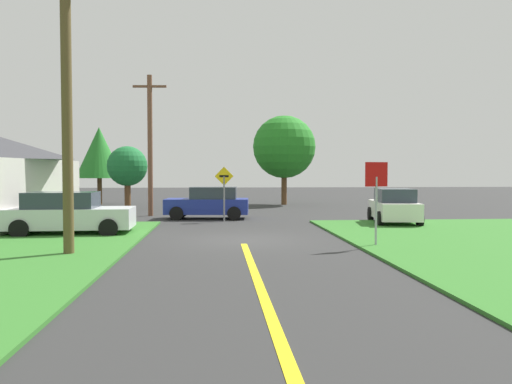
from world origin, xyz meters
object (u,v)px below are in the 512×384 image
at_px(stop_sign, 376,187).
at_px(oak_tree_left, 127,167).
at_px(oak_tree_right, 284,147).
at_px(car_approaching_junction, 209,203).
at_px(direction_sign, 224,187).
at_px(utility_pole_near, 67,109).
at_px(car_on_crossroad, 394,206).
at_px(pine_tree_center, 99,153).
at_px(parked_car_near_building, 69,214).
at_px(utility_pole_mid, 150,143).

height_order(stop_sign, oak_tree_left, oak_tree_left).
bearing_deg(stop_sign, oak_tree_right, -101.03).
height_order(car_approaching_junction, oak_tree_left, oak_tree_left).
bearing_deg(direction_sign, utility_pole_near, -115.43).
relative_size(utility_pole_near, oak_tree_left, 2.00).
height_order(car_on_crossroad, pine_tree_center, pine_tree_center).
bearing_deg(oak_tree_right, oak_tree_left, -160.31).
distance_m(utility_pole_near, pine_tree_center, 23.26).
height_order(stop_sign, utility_pole_near, utility_pole_near).
distance_m(car_on_crossroad, car_approaching_junction, 9.08).
relative_size(car_approaching_junction, pine_tree_center, 0.76).
xyz_separation_m(parked_car_near_building, car_approaching_junction, (5.16, 6.15, -0.00)).
bearing_deg(direction_sign, car_on_crossroad, -12.38).
height_order(utility_pole_mid, direction_sign, utility_pole_mid).
xyz_separation_m(car_on_crossroad, oak_tree_left, (-13.76, 10.07, 1.93)).
relative_size(car_on_crossroad, oak_tree_left, 1.02).
height_order(car_approaching_junction, direction_sign, direction_sign).
height_order(car_approaching_junction, utility_pole_mid, utility_pole_mid).
distance_m(stop_sign, car_on_crossroad, 7.60).
relative_size(car_on_crossroad, car_approaching_junction, 0.96).
relative_size(stop_sign, parked_car_near_building, 0.58).
xyz_separation_m(car_on_crossroad, parked_car_near_building, (-13.65, -2.94, 0.01)).
bearing_deg(pine_tree_center, utility_pole_mid, -63.24).
xyz_separation_m(car_on_crossroad, pine_tree_center, (-16.66, 15.05, 2.99)).
bearing_deg(pine_tree_center, oak_tree_left, -59.82).
relative_size(car_on_crossroad, direction_sign, 1.57).
xyz_separation_m(utility_pole_mid, oak_tree_right, (8.48, 8.70, 0.26)).
distance_m(parked_car_near_building, direction_sign, 7.56).
bearing_deg(stop_sign, car_on_crossroad, -125.52).
height_order(stop_sign, direction_sign, stop_sign).
relative_size(parked_car_near_building, pine_tree_center, 0.81).
height_order(direction_sign, oak_tree_right, oak_tree_right).
height_order(utility_pole_near, utility_pole_mid, utility_pole_near).
distance_m(utility_pole_near, utility_pole_mid, 12.95).
height_order(parked_car_near_building, direction_sign, direction_sign).
bearing_deg(stop_sign, pine_tree_center, -69.56).
xyz_separation_m(direction_sign, oak_tree_right, (4.54, 12.15, 2.56)).
bearing_deg(utility_pole_near, direction_sign, 64.57).
relative_size(stop_sign, oak_tree_left, 0.67).
relative_size(utility_pole_near, utility_pole_mid, 1.06).
distance_m(direction_sign, oak_tree_left, 10.37).
bearing_deg(stop_sign, utility_pole_mid, -65.78).
distance_m(car_approaching_junction, pine_tree_center, 14.69).
height_order(car_approaching_junction, pine_tree_center, pine_tree_center).
bearing_deg(direction_sign, oak_tree_left, 125.78).
bearing_deg(direction_sign, pine_tree_center, 123.77).
bearing_deg(utility_pole_mid, stop_sign, -54.44).
height_order(oak_tree_left, pine_tree_center, pine_tree_center).
relative_size(stop_sign, utility_pole_near, 0.33).
xyz_separation_m(car_on_crossroad, utility_pole_mid, (-11.67, 5.15, 3.14)).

